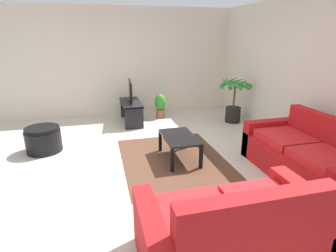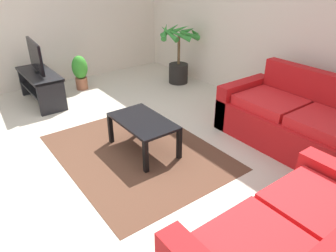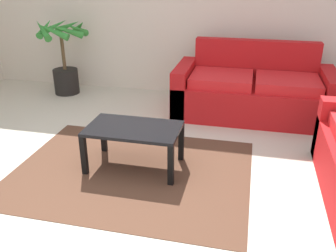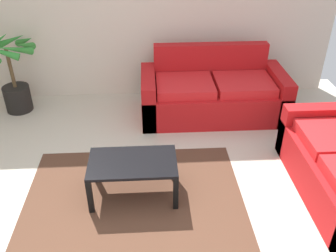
% 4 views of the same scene
% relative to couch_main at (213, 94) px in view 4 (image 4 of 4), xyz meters
% --- Properties ---
extents(ground_plane, '(6.60, 6.60, 0.00)m').
position_rel_couch_main_xyz_m(ground_plane, '(-1.16, -2.28, -0.30)').
color(ground_plane, beige).
extents(wall_back, '(6.00, 0.06, 2.70)m').
position_rel_couch_main_xyz_m(wall_back, '(-1.16, 0.72, 1.05)').
color(wall_back, beige).
rests_on(wall_back, ground).
extents(couch_main, '(1.94, 0.90, 0.90)m').
position_rel_couch_main_xyz_m(couch_main, '(0.00, 0.00, 0.00)').
color(couch_main, red).
rests_on(couch_main, ground).
extents(coffee_table, '(0.87, 0.52, 0.41)m').
position_rel_couch_main_xyz_m(coffee_table, '(-1.06, -1.60, 0.05)').
color(coffee_table, black).
rests_on(coffee_table, ground).
extents(area_rug, '(2.20, 1.70, 0.01)m').
position_rel_couch_main_xyz_m(area_rug, '(-1.06, -1.70, -0.30)').
color(area_rug, '#513323').
rests_on(area_rug, ground).
extents(potted_palm, '(0.81, 0.80, 1.11)m').
position_rel_couch_main_xyz_m(potted_palm, '(-2.72, 0.26, 0.23)').
color(potted_palm, black).
rests_on(potted_palm, ground).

